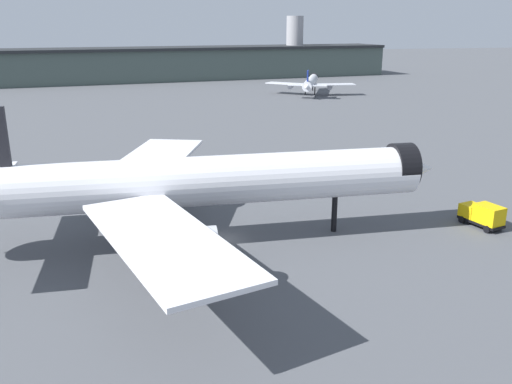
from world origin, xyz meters
TOP-DOWN VIEW (x-y plane):
  - ground at (0.00, 0.00)m, footprint 900.00×900.00m
  - airliner_near_gate at (-3.74, -0.02)m, footprint 59.24×54.14m
  - airliner_far_taxiway at (54.87, 127.30)m, footprint 30.05×33.48m
  - terminal_building at (-4.84, 188.35)m, footprint 240.80×50.46m
  - service_truck_front at (31.86, -3.51)m, footprint 3.65×5.89m
  - traffic_cone_near_nose at (17.22, 27.42)m, footprint 0.52×0.52m

SIDE VIEW (x-z plane):
  - ground at x=0.00m, z-range 0.00..0.00m
  - traffic_cone_near_nose at x=17.22m, z-range 0.00..0.66m
  - service_truck_front at x=31.86m, z-range 0.09..3.09m
  - airliner_far_taxiway at x=54.87m, z-range -0.56..8.84m
  - airliner_near_gate at x=-3.74m, z-range -0.97..15.32m
  - terminal_building at x=-4.84m, z-range -6.49..21.22m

